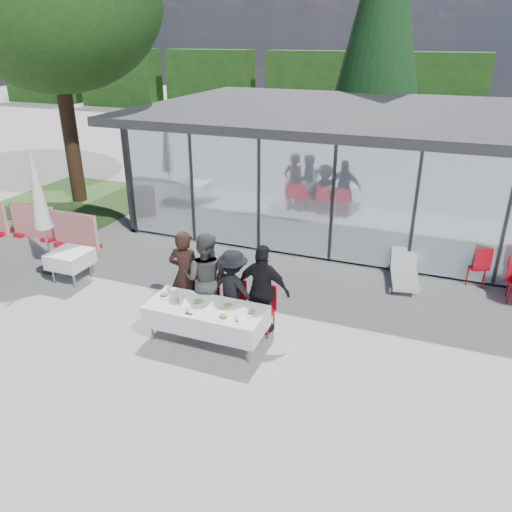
{
  "coord_description": "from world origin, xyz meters",
  "views": [
    {
      "loc": [
        3.52,
        -7.6,
        5.41
      ],
      "look_at": [
        0.1,
        1.2,
        1.2
      ],
      "focal_mm": 35.0,
      "sensor_mm": 36.0,
      "label": 1
    }
  ],
  "objects": [
    {
      "name": "ground",
      "position": [
        0.0,
        0.0,
        0.0
      ],
      "size": [
        90.0,
        90.0,
        0.0
      ],
      "primitive_type": "plane",
      "color": "gray",
      "rests_on": "ground"
    },
    {
      "name": "pavilion",
      "position": [
        2.0,
        8.16,
        2.15
      ],
      "size": [
        14.8,
        8.8,
        3.44
      ],
      "color": "gray",
      "rests_on": "ground"
    },
    {
      "name": "treeline",
      "position": [
        -2.0,
        28.0,
        2.2
      ],
      "size": [
        62.5,
        2.0,
        4.4
      ],
      "color": "black",
      "rests_on": "ground"
    },
    {
      "name": "dining_table",
      "position": [
        -0.3,
        -0.37,
        0.54
      ],
      "size": [
        2.26,
        0.96,
        0.75
      ],
      "color": "silver",
      "rests_on": "ground"
    },
    {
      "name": "diner_a",
      "position": [
        -1.1,
        0.32,
        0.95
      ],
      "size": [
        0.75,
        0.75,
        1.9
      ],
      "primitive_type": "imported",
      "rotation": [
        0.0,
        0.0,
        3.23
      ],
      "color": "black",
      "rests_on": "ground"
    },
    {
      "name": "diner_chair_a",
      "position": [
        -1.1,
        0.38,
        0.54
      ],
      "size": [
        0.44,
        0.44,
        0.97
      ],
      "color": "red",
      "rests_on": "ground"
    },
    {
      "name": "diner_b",
      "position": [
        -0.64,
        0.32,
        0.96
      ],
      "size": [
        1.03,
        1.03,
        1.92
      ],
      "primitive_type": "imported",
      "rotation": [
        0.0,
        0.0,
        3.26
      ],
      "color": "#494949",
      "rests_on": "ground"
    },
    {
      "name": "diner_chair_b",
      "position": [
        -0.64,
        0.38,
        0.54
      ],
      "size": [
        0.44,
        0.44,
        0.97
      ],
      "color": "red",
      "rests_on": "ground"
    },
    {
      "name": "diner_c",
      "position": [
        -0.05,
        0.32,
        0.82
      ],
      "size": [
        1.23,
        1.23,
        1.65
      ],
      "primitive_type": "imported",
      "rotation": [
        0.0,
        0.0,
        2.97
      ],
      "color": "black",
      "rests_on": "ground"
    },
    {
      "name": "diner_chair_c",
      "position": [
        -0.05,
        0.38,
        0.54
      ],
      "size": [
        0.44,
        0.44,
        0.97
      ],
      "color": "red",
      "rests_on": "ground"
    },
    {
      "name": "diner_d",
      "position": [
        0.58,
        0.32,
        0.93
      ],
      "size": [
        1.13,
        1.13,
        1.85
      ],
      "primitive_type": "imported",
      "rotation": [
        0.0,
        0.0,
        3.1
      ],
      "color": "black",
      "rests_on": "ground"
    },
    {
      "name": "diner_chair_d",
      "position": [
        0.58,
        0.38,
        0.54
      ],
      "size": [
        0.44,
        0.44,
        0.97
      ],
      "color": "red",
      "rests_on": "ground"
    },
    {
      "name": "plate_a",
      "position": [
        -1.24,
        -0.29,
        0.77
      ],
      "size": [
        0.28,
        0.28,
        0.07
      ],
      "color": "silver",
      "rests_on": "dining_table"
    },
    {
      "name": "plate_b",
      "position": [
        -0.48,
        -0.28,
        0.77
      ],
      "size": [
        0.28,
        0.28,
        0.07
      ],
      "color": "silver",
      "rests_on": "dining_table"
    },
    {
      "name": "plate_c",
      "position": [
        0.1,
        -0.22,
        0.77
      ],
      "size": [
        0.28,
        0.28,
        0.07
      ],
      "color": "silver",
      "rests_on": "dining_table"
    },
    {
      "name": "plate_d",
      "position": [
        0.59,
        -0.28,
        0.77
      ],
      "size": [
        0.28,
        0.28,
        0.07
      ],
      "color": "silver",
      "rests_on": "dining_table"
    },
    {
      "name": "plate_extra",
      "position": [
        0.18,
        -0.62,
        0.77
      ],
      "size": [
        0.28,
        0.28,
        0.07
      ],
      "color": "silver",
      "rests_on": "dining_table"
    },
    {
      "name": "juice_bottle",
      "position": [
        -0.82,
        -0.4,
        0.83
      ],
      "size": [
        0.06,
        0.06,
        0.16
      ],
      "primitive_type": "cylinder",
      "color": "#8DC251",
      "rests_on": "dining_table"
    },
    {
      "name": "drinking_glasses",
      "position": [
        -0.04,
        -0.63,
        0.8
      ],
      "size": [
        1.03,
        0.14,
        0.1
      ],
      "color": "silver",
      "rests_on": "dining_table"
    },
    {
      "name": "folded_eyeglasses",
      "position": [
        -0.47,
        -0.73,
        0.76
      ],
      "size": [
        0.14,
        0.03,
        0.01
      ],
      "primitive_type": "cube",
      "color": "black",
      "rests_on": "dining_table"
    },
    {
      "name": "spare_table_left",
      "position": [
        -4.46,
        0.8,
        0.55
      ],
      "size": [
        0.86,
        0.86,
        0.74
      ],
      "color": "silver",
      "rests_on": "ground"
    },
    {
      "name": "spare_chair_b",
      "position": [
        4.56,
        4.02,
        0.54
      ],
      "size": [
        0.59,
        0.59,
        0.97
      ],
      "color": "red",
      "rests_on": "ground"
    },
    {
      "name": "market_umbrella",
      "position": [
        -5.34,
        1.05,
        1.9
      ],
      "size": [
        0.5,
        0.5,
        3.0
      ],
      "color": "black",
      "rests_on": "ground"
    },
    {
      "name": "lounger",
      "position": [
        2.95,
        3.56,
        0.26
      ],
      "size": [
        0.83,
        1.42,
        0.72
      ],
      "color": "silver",
      "rests_on": "ground"
    },
    {
      "name": "conifer_tree",
      "position": [
        0.5,
        13.0,
        5.99
      ],
      "size": [
        4.0,
        4.0,
        10.5
      ],
      "color": "#382316",
      "rests_on": "ground"
    },
    {
      "name": "grass_patch",
      "position": [
        -8.5,
        6.0,
        0.01
      ],
      "size": [
        5.0,
        5.0,
        0.02
      ],
      "primitive_type": "cube",
      "color": "#385926",
      "rests_on": "ground"
    }
  ]
}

